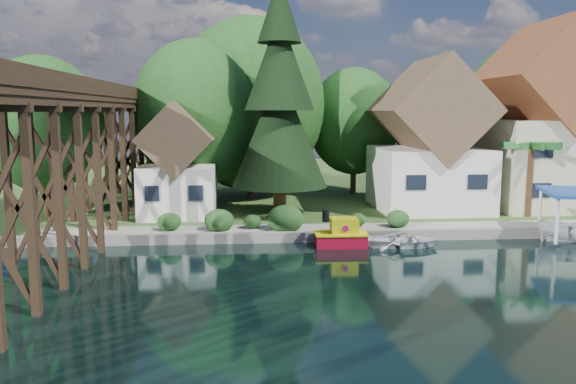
# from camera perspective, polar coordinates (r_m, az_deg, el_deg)

# --- Properties ---
(ground) EXTENTS (140.00, 140.00, 0.00)m
(ground) POSITION_cam_1_polar(r_m,az_deg,el_deg) (26.17, 10.06, -8.93)
(ground) COLOR black
(ground) RESTS_ON ground
(bank) EXTENTS (140.00, 52.00, 0.50)m
(bank) POSITION_cam_1_polar(r_m,az_deg,el_deg) (59.02, 1.91, 1.00)
(bank) COLOR #314C1E
(bank) RESTS_ON ground
(seawall) EXTENTS (60.00, 0.40, 0.62)m
(seawall) POSITION_cam_1_polar(r_m,az_deg,el_deg) (34.62, 13.24, -4.27)
(seawall) COLOR slate
(seawall) RESTS_ON ground
(promenade) EXTENTS (50.00, 2.60, 0.06)m
(promenade) POSITION_cam_1_polar(r_m,az_deg,el_deg) (36.41, 15.65, -3.39)
(promenade) COLOR gray
(promenade) RESTS_ON bank
(trestle_bridge) EXTENTS (4.12, 44.18, 9.30)m
(trestle_bridge) POSITION_cam_1_polar(r_m,az_deg,el_deg) (31.01, -22.46, 3.32)
(trestle_bridge) COLOR black
(trestle_bridge) RESTS_ON ground
(house_left) EXTENTS (7.64, 8.64, 11.02)m
(house_left) POSITION_cam_1_polar(r_m,az_deg,el_deg) (42.44, 14.09, 4.56)
(house_left) COLOR white
(house_left) RESTS_ON bank
(house_center) EXTENTS (8.65, 9.18, 13.89)m
(house_center) POSITION_cam_1_polar(r_m,az_deg,el_deg) (46.45, 24.61, 5.94)
(house_center) COLOR beige
(house_center) RESTS_ON bank
(shed) EXTENTS (5.09, 5.40, 7.85)m
(shed) POSITION_cam_1_polar(r_m,az_deg,el_deg) (39.17, -11.10, 2.44)
(shed) COLOR white
(shed) RESTS_ON bank
(bg_trees) EXTENTS (49.90, 13.30, 10.57)m
(bg_trees) POSITION_cam_1_polar(r_m,az_deg,el_deg) (46.05, 4.93, 7.72)
(bg_trees) COLOR #382314
(bg_trees) RESTS_ON bank
(shrubs) EXTENTS (15.76, 2.47, 1.70)m
(shrubs) POSITION_cam_1_polar(r_m,az_deg,el_deg) (34.12, -1.28, -2.65)
(shrubs) COLOR #163F19
(shrubs) RESTS_ON bank
(conifer) EXTENTS (6.57, 6.57, 16.18)m
(conifer) POSITION_cam_1_polar(r_m,az_deg,el_deg) (38.66, -0.87, 9.15)
(conifer) COLOR #382314
(conifer) RESTS_ON bank
(palm_tree) EXTENTS (4.75, 4.75, 5.41)m
(palm_tree) POSITION_cam_1_polar(r_m,az_deg,el_deg) (41.34, 23.46, 4.16)
(palm_tree) COLOR #382314
(palm_tree) RESTS_ON bank
(tugboat) EXTENTS (3.03, 1.72, 2.16)m
(tugboat) POSITION_cam_1_polar(r_m,az_deg,el_deg) (32.24, 5.45, -4.39)
(tugboat) COLOR #BA0C28
(tugboat) RESTS_ON ground
(boat_white_a) EXTENTS (4.51, 3.49, 0.86)m
(boat_white_a) POSITION_cam_1_polar(r_m,az_deg,el_deg) (32.78, 11.52, -4.70)
(boat_white_a) COLOR white
(boat_white_a) RESTS_ON ground
(boat_canopy) EXTENTS (4.48, 5.49, 3.06)m
(boat_canopy) POSITION_cam_1_polar(r_m,az_deg,el_deg) (36.95, 26.90, -2.57)
(boat_canopy) COLOR silver
(boat_canopy) RESTS_ON ground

